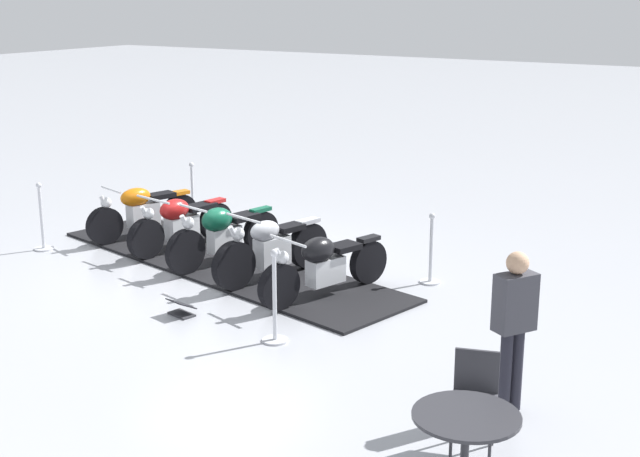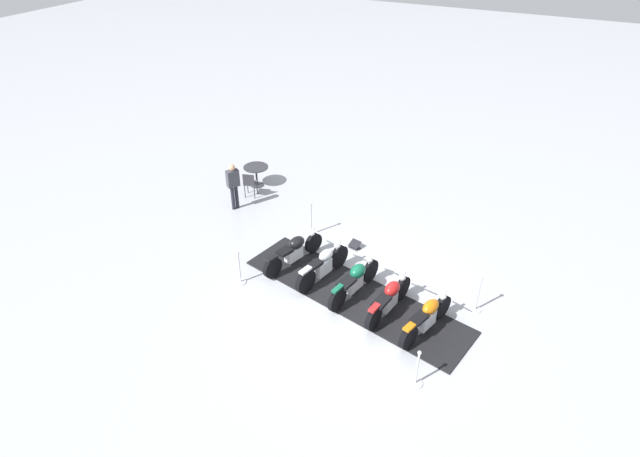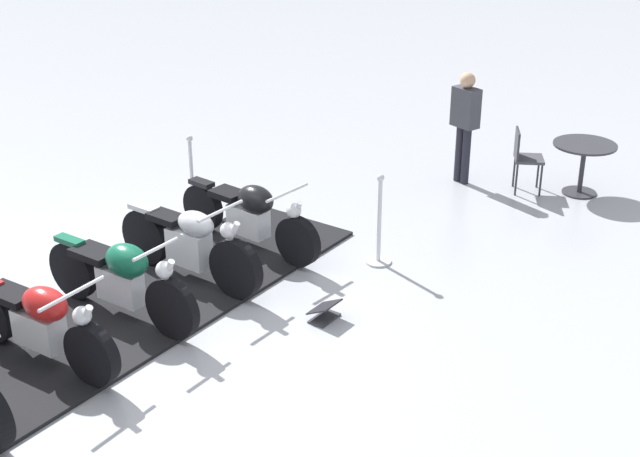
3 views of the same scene
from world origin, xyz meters
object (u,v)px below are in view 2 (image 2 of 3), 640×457
Objects in this scene: motorcycle_forest at (355,280)px; info_placard at (355,246)px; stanchion_left_rear at (240,272)px; cafe_chair_near_table at (250,183)px; stanchion_right_rear at (311,224)px; cafe_table at (256,171)px; bystander_person at (233,183)px; motorcycle_black at (295,250)px; stanchion_right_front at (477,299)px; motorcycle_maroon at (389,298)px; stanchion_left_front at (416,374)px; motorcycle_chrome at (323,265)px; motorcycle_copper at (427,317)px.

motorcycle_forest is 2.17m from info_placard.
stanchion_left_rear is 4.68m from cafe_chair_near_table.
stanchion_right_rear is 1.29× the size of cafe_table.
info_placard is 4.59m from bystander_person.
stanchion_left_rear is 0.90× the size of stanchion_right_rear.
motorcycle_black is 2.36× the size of cafe_chair_near_table.
stanchion_left_rear is 5.48m from cafe_table.
cafe_table is (3.13, 8.51, 0.20)m from stanchion_right_front.
motorcycle_maroon is 2.02× the size of stanchion_left_front.
info_placard is at bearing 7.07° from motorcycle_chrome.
stanchion_left_rear reaches higher than motorcycle_copper.
stanchion_right_front is (1.73, -5.99, 0.02)m from stanchion_left_rear.
motorcycle_maroon is 1.78× the size of stanchion_right_rear.
stanchion_left_front is at bearing -131.61° from stanchion_right_rear.
stanchion_right_front is 2.86× the size of info_placard.
stanchion_right_rear is at bearing -127.83° from cafe_chair_near_table.
stanchion_left_front is 8.84m from bystander_person.
stanchion_right_rear reaches higher than motorcycle_forest.
cafe_chair_near_table is (2.35, 8.28, 0.17)m from stanchion_right_front.
bystander_person reaches higher than stanchion_left_rear.
motorcycle_chrome reaches higher than info_placard.
stanchion_right_rear is 3.73m from cafe_table.
bystander_person is (2.53, 6.34, 0.50)m from motorcycle_maroon.
cafe_chair_near_table is (4.08, 2.29, 0.19)m from stanchion_left_rear.
stanchion_right_rear is 5.46m from stanchion_right_front.
cafe_chair_near_table is (-0.78, -0.23, -0.03)m from cafe_table.
motorcycle_chrome is at bearing -141.44° from cafe_chair_near_table.
stanchion_right_rear is 6.23m from stanchion_left_front.
cafe_table is at bearing 63.98° from motorcycle_chrome.
stanchion_left_rear is at bearing -23.06° from bystander_person.
bystander_person reaches higher than cafe_chair_near_table.
stanchion_right_rear is 1.04× the size of stanchion_right_front.
bystander_person is (3.19, 2.31, 0.63)m from stanchion_left_rear.
motorcycle_black is 5.08m from stanchion_left_front.
stanchion_right_front reaches higher than motorcycle_copper.
motorcycle_black is at bearing 89.44° from motorcycle_forest.
motorcycle_black is at bearing 90.08° from motorcycle_chrome.
motorcycle_forest is at bearing -88.20° from motorcycle_chrome.
info_placard is at bearing 73.62° from stanchion_right_front.
motorcycle_copper is 0.96× the size of motorcycle_chrome.
bystander_person reaches higher than motorcycle_black.
bystander_person reaches higher than motorcycle_forest.
stanchion_right_front reaches higher than motorcycle_black.
motorcycle_black is 2.45× the size of cafe_table.
motorcycle_copper reaches higher than info_placard.
stanchion_left_rear is 6.23m from stanchion_right_front.
cafe_chair_near_table is at bearing 67.04° from motorcycle_black.
stanchion_left_rear is 5.46m from stanchion_left_front.
stanchion_right_rear is (2.28, 3.36, -0.10)m from motorcycle_maroon.
motorcycle_forest reaches higher than info_placard.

